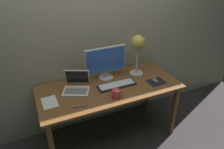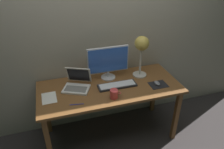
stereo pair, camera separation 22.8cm
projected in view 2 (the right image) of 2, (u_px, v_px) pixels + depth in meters
name	position (u px, v px, depth m)	size (l,w,h in m)	color
ground_plane	(110.00, 134.00, 2.78)	(4.80, 4.80, 0.00)	#383333
back_wall	(100.00, 28.00, 2.46)	(4.80, 0.06, 2.60)	#B2A893
desk	(110.00, 92.00, 2.45)	(1.60, 0.70, 0.74)	brown
monitor	(108.00, 61.00, 2.47)	(0.49, 0.17, 0.40)	silver
keyboard_main	(117.00, 85.00, 2.41)	(0.44, 0.14, 0.03)	#28282B
laptop	(77.00, 82.00, 2.37)	(0.37, 0.36, 0.22)	silver
desk_lamp	(142.00, 47.00, 2.44)	(0.17, 0.17, 0.50)	beige
mousepad	(158.00, 85.00, 2.44)	(0.20, 0.16, 0.00)	black
mouse	(157.00, 83.00, 2.43)	(0.06, 0.10, 0.03)	slate
coffee_mug	(114.00, 94.00, 2.20)	(0.12, 0.08, 0.10)	#CC3F3F
paper_sheet_near_mouse	(49.00, 98.00, 2.22)	(0.15, 0.21, 0.00)	white
pen	(77.00, 104.00, 2.12)	(0.01, 0.01, 0.14)	#2633A5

